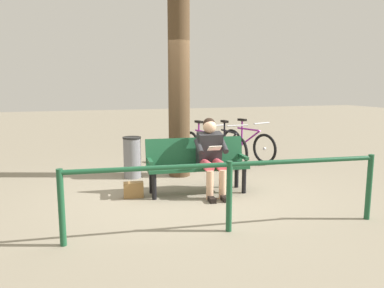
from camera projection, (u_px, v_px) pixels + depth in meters
ground_plane at (184, 195)px, 5.84m from camera, size 40.00×40.00×0.00m
bench at (196, 161)px, 5.95m from camera, size 1.63×0.59×0.87m
person_reading at (211, 153)px, 5.81m from camera, size 0.51×0.79×1.20m
handbag at (134, 190)px, 5.70m from camera, size 0.31×0.17×0.24m
tree_trunk at (179, 69)px, 6.79m from camera, size 0.40×0.40×3.98m
litter_bin at (132, 157)px, 6.89m from camera, size 0.34×0.34×0.76m
bicycle_orange at (247, 144)px, 8.50m from camera, size 0.70×1.59×0.94m
bicycle_green at (228, 147)px, 8.11m from camera, size 0.48×1.68×0.94m
bicycle_red at (203, 148)px, 8.05m from camera, size 0.54×1.65×0.94m
railing_fence at (229, 181)px, 4.32m from camera, size 3.80×0.41×0.85m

